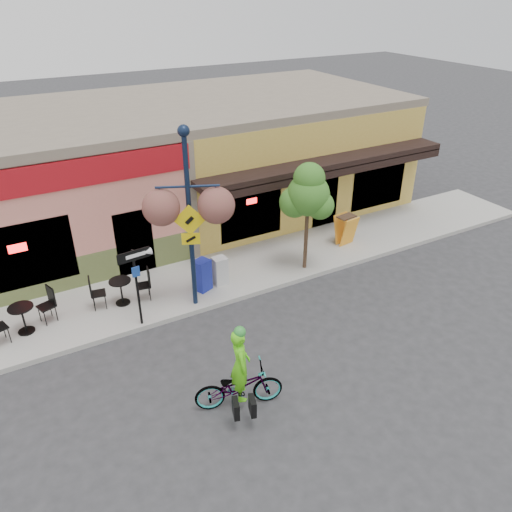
{
  "coord_description": "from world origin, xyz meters",
  "views": [
    {
      "loc": [
        -6.46,
        -10.67,
        8.46
      ],
      "look_at": [
        -0.23,
        0.5,
        1.4
      ],
      "focal_mm": 35.0,
      "sensor_mm": 36.0,
      "label": 1
    }
  ],
  "objects": [
    {
      "name": "sidewalk",
      "position": [
        0.0,
        2.0,
        0.07
      ],
      "size": [
        24.0,
        3.0,
        0.15
      ],
      "primitive_type": "cube",
      "color": "#9E9B93",
      "rests_on": "ground"
    },
    {
      "name": "curb",
      "position": [
        0.0,
        0.55,
        0.07
      ],
      "size": [
        24.0,
        0.12,
        0.15
      ],
      "primitive_type": "cube",
      "color": "#A8A59E",
      "rests_on": "ground"
    },
    {
      "name": "sandwich_board",
      "position": [
        4.16,
        1.57,
        0.69
      ],
      "size": [
        0.71,
        0.56,
        1.09
      ],
      "primitive_type": null,
      "rotation": [
        0.0,
        0.0,
        0.14
      ],
      "color": "#FFA328",
      "rests_on": "sidewalk"
    },
    {
      "name": "ground",
      "position": [
        0.0,
        0.0,
        0.0
      ],
      "size": [
        90.0,
        90.0,
        0.0
      ],
      "primitive_type": "plane",
      "color": "#2D2D30",
      "rests_on": "ground"
    },
    {
      "name": "building",
      "position": [
        0.0,
        7.5,
        2.25
      ],
      "size": [
        18.2,
        8.2,
        4.5
      ],
      "primitive_type": null,
      "color": "#D77B6A",
      "rests_on": "ground"
    },
    {
      "name": "newspaper_box_blue",
      "position": [
        -1.57,
        1.43,
        0.65
      ],
      "size": [
        0.57,
        0.55,
        1.01
      ],
      "primitive_type": null,
      "rotation": [
        0.0,
        0.0,
        0.4
      ],
      "color": "#192599",
      "rests_on": "sidewalk"
    },
    {
      "name": "one_way_sign",
      "position": [
        -3.77,
        0.65,
        1.31
      ],
      "size": [
        0.9,
        0.28,
        2.31
      ],
      "primitive_type": null,
      "rotation": [
        0.0,
        0.0,
        0.1
      ],
      "color": "black",
      "rests_on": "sidewalk"
    },
    {
      "name": "cyclist_rider",
      "position": [
        -2.69,
        -3.21,
        0.9
      ],
      "size": [
        0.61,
        0.75,
        1.8
      ],
      "primitive_type": "imported",
      "rotation": [
        0.0,
        0.0,
        1.27
      ],
      "color": "#59D816",
      "rests_on": "ground"
    },
    {
      "name": "newspaper_box_grey",
      "position": [
        -0.97,
        1.48,
        0.6
      ],
      "size": [
        0.44,
        0.41,
        0.91
      ],
      "primitive_type": null,
      "rotation": [
        0.0,
        0.0,
        0.05
      ],
      "color": "#BEBEBE",
      "rests_on": "sidewalk"
    },
    {
      "name": "street_tree",
      "position": [
        1.91,
        1.03,
        1.97
      ],
      "size": [
        1.86,
        1.86,
        3.63
      ],
      "primitive_type": null,
      "rotation": [
        0.0,
        0.0,
        -0.41
      ],
      "color": "#3D7A26",
      "rests_on": "sidewalk"
    },
    {
      "name": "lamp_post",
      "position": [
        -2.07,
        0.86,
        2.78
      ],
      "size": [
        1.81,
        1.29,
        5.26
      ],
      "primitive_type": null,
      "rotation": [
        0.0,
        0.0,
        -0.41
      ],
      "color": "#111E38",
      "rests_on": "sidewalk"
    },
    {
      "name": "bicycle",
      "position": [
        -2.74,
        -3.21,
        0.52
      ],
      "size": [
        2.11,
        1.26,
        1.05
      ],
      "primitive_type": "imported",
      "rotation": [
        0.0,
        0.0,
        1.27
      ],
      "color": "maroon",
      "rests_on": "ground"
    },
    {
      "name": "cafe_set_left",
      "position": [
        -6.61,
        1.8,
        0.67
      ],
      "size": [
        1.93,
        1.38,
        1.05
      ],
      "primitive_type": null,
      "rotation": [
        0.0,
        0.0,
        0.32
      ],
      "color": "black",
      "rests_on": "sidewalk"
    },
    {
      "name": "cafe_set_right",
      "position": [
        -3.95,
        1.88,
        0.66
      ],
      "size": [
        1.81,
        1.12,
        1.02
      ],
      "primitive_type": null,
      "rotation": [
        0.0,
        0.0,
        -0.17
      ],
      "color": "black",
      "rests_on": "sidewalk"
    }
  ]
}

